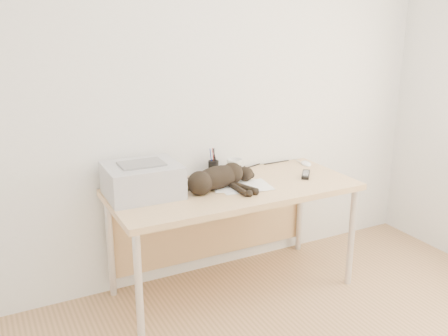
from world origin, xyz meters
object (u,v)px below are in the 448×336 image
desk (228,202)px  printer (142,180)px  cat (215,179)px  mouse (306,162)px  mug (235,166)px  pen_cup (213,167)px

desk → printer: size_ratio=3.58×
printer → cat: 0.46m
desk → mouse: 0.74m
printer → mug: 0.73m
printer → pen_cup: (0.57, 0.18, -0.05)m
cat → mug: 0.37m
desk → pen_cup: pen_cup is taller
mug → pen_cup: size_ratio=0.60×
printer → cat: bearing=-13.9°
desk → printer: bearing=177.2°
printer → pen_cup: 0.59m
cat → pen_cup: pen_cup is taller
mug → pen_cup: bearing=165.1°
pen_cup → cat: bearing=-113.6°
desk → mouse: (0.71, 0.11, 0.15)m
printer → mouse: 1.29m
pen_cup → printer: bearing=-162.7°
cat → mouse: size_ratio=5.96×
desk → mug: (0.14, 0.17, 0.18)m
desk → mug: 0.28m
desk → mug: mug is taller
cat → mug: (0.27, 0.25, -0.02)m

